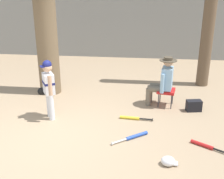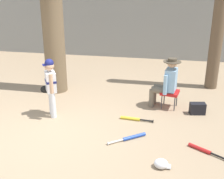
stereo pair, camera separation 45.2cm
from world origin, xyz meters
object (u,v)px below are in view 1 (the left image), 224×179
Objects in this scene: tree_near_player at (45,11)px; bat_yellow_trainer at (132,118)px; young_ballplayer at (48,86)px; folding_stool at (166,91)px; bat_blue_youth at (134,137)px; seated_spectator at (163,80)px; handbag_beside_stool at (194,106)px; batting_helmet_white at (168,161)px; bat_red_barrel at (205,146)px.

bat_yellow_trainer is (2.26, -1.40, -2.08)m from tree_near_player.
bat_yellow_trainer is (1.79, 0.11, -0.71)m from young_ballplayer.
folding_stool is 0.65× the size of bat_yellow_trainer.
seated_spectator is at bearing 70.35° from bat_blue_youth.
handbag_beside_stool is at bearing -19.28° from seated_spectator.
tree_near_player reaches higher than folding_stool.
batting_helmet_white is (-0.72, -2.17, -0.06)m from handbag_beside_stool.
bat_yellow_trainer is at bearing 144.64° from bat_red_barrel.
handbag_beside_stool is (3.65, -0.80, -1.98)m from tree_near_player.
bat_blue_youth is at bearing -109.65° from seated_spectator.
bat_red_barrel is at bearing -71.23° from folding_stool.
tree_near_player is 3.53m from folding_stool.
young_ballplayer is 2.94m from batting_helmet_white.
tree_near_player is at bearing 169.36° from folding_stool.
young_ballplayer is 3.84× the size of handbag_beside_stool.
seated_spectator is 3.53× the size of handbag_beside_stool.
seated_spectator is at bearing 90.14° from batting_helmet_white.
tree_near_player is 4.32× the size of seated_spectator.
young_ballplayer is at bearing 160.01° from bat_blue_youth.
bat_blue_youth is (1.86, -0.68, -0.71)m from young_ballplayer.
young_ballplayer is at bearing -72.65° from tree_near_player.
young_ballplayer reaches higher than seated_spectator.
tree_near_player is 3.31m from seated_spectator.
batting_helmet_white is (0.59, -0.79, 0.04)m from bat_blue_youth.
handbag_beside_stool is 1.56m from bat_red_barrel.
handbag_beside_stool is 0.50× the size of bat_blue_youth.
handbag_beside_stool is at bearing 23.16° from bat_yellow_trainer.
young_ballplayer is 2.11m from bat_blue_youth.
tree_near_player is at bearing 169.34° from seated_spectator.
tree_near_player is 3.98× the size of young_ballplayer.
folding_stool is 0.68× the size of bat_blue_youth.
bat_blue_youth is 0.99m from batting_helmet_white.
folding_stool is 0.73× the size of bat_red_barrel.
seated_spectator is 0.92m from handbag_beside_stool.
young_ballplayer is 3.31m from handbag_beside_stool.
bat_yellow_trainer is at bearing 95.26° from bat_blue_youth.
bat_yellow_trainer is (-1.38, -0.59, -0.10)m from handbag_beside_stool.
young_ballplayer is at bearing -158.60° from seated_spectator.
handbag_beside_stool is 1.91m from bat_blue_youth.
tree_near_player is at bearing 136.88° from bat_blue_youth.
folding_stool is 0.39× the size of seated_spectator.
handbag_beside_stool is 1.23× the size of batting_helmet_white.
bat_red_barrel is at bearing -90.72° from handbag_beside_stool.
seated_spectator is at bearing 169.91° from folding_stool.
folding_stool is at bearing 20.31° from young_ballplayer.
tree_near_player is 4.80m from bat_red_barrel.
tree_near_player reaches higher than seated_spectator.
folding_stool reaches higher than bat_blue_youth.
batting_helmet_white is (0.01, -2.43, -0.57)m from seated_spectator.
young_ballplayer is 1.09× the size of seated_spectator.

